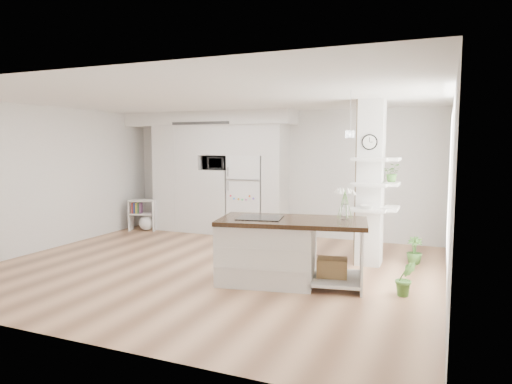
# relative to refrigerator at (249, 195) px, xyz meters

# --- Properties ---
(floor) EXTENTS (7.00, 6.00, 0.01)m
(floor) POSITION_rel_refrigerator_xyz_m (0.53, -2.68, -0.88)
(floor) COLOR tan
(floor) RESTS_ON ground
(room) EXTENTS (7.04, 6.04, 2.72)m
(room) POSITION_rel_refrigerator_xyz_m (0.53, -2.68, 0.98)
(room) COLOR white
(room) RESTS_ON ground
(cabinet_wall) EXTENTS (4.00, 0.71, 2.70)m
(cabinet_wall) POSITION_rel_refrigerator_xyz_m (-0.92, -0.01, 0.63)
(cabinet_wall) COLOR silver
(cabinet_wall) RESTS_ON floor
(refrigerator) EXTENTS (0.78, 0.69, 1.75)m
(refrigerator) POSITION_rel_refrigerator_xyz_m (0.00, 0.00, 0.00)
(refrigerator) COLOR white
(refrigerator) RESTS_ON floor
(column) EXTENTS (0.69, 0.90, 2.70)m
(column) POSITION_rel_refrigerator_xyz_m (2.90, -1.55, 0.48)
(column) COLOR silver
(column) RESTS_ON floor
(window) EXTENTS (0.00, 2.40, 2.40)m
(window) POSITION_rel_refrigerator_xyz_m (4.00, -2.38, 0.62)
(window) COLOR white
(window) RESTS_ON room
(pendant_light) EXTENTS (0.12, 0.12, 0.10)m
(pendant_light) POSITION_rel_refrigerator_xyz_m (2.23, -2.53, 1.24)
(pendant_light) COLOR white
(pendant_light) RESTS_ON room
(kitchen_island) EXTENTS (2.22, 1.35, 1.50)m
(kitchen_island) POSITION_rel_refrigerator_xyz_m (1.74, -3.03, -0.39)
(kitchen_island) COLOR silver
(kitchen_island) RESTS_ON floor
(bookshelf) EXTENTS (0.68, 0.53, 0.71)m
(bookshelf) POSITION_rel_refrigerator_xyz_m (-2.45, -0.45, -0.56)
(bookshelf) COLOR silver
(bookshelf) RESTS_ON floor
(floor_plant_a) EXTENTS (0.32, 0.29, 0.48)m
(floor_plant_a) POSITION_rel_refrigerator_xyz_m (3.52, -2.95, -0.64)
(floor_plant_a) COLOR #41752E
(floor_plant_a) RESTS_ON floor
(floor_plant_b) EXTENTS (0.27, 0.27, 0.45)m
(floor_plant_b) POSITION_rel_refrigerator_xyz_m (3.52, -1.17, -0.65)
(floor_plant_b) COLOR #41752E
(floor_plant_b) RESTS_ON floor
(microwave) EXTENTS (0.54, 0.37, 0.30)m
(microwave) POSITION_rel_refrigerator_xyz_m (-0.75, -0.06, 0.69)
(microwave) COLOR #2D2D2D
(microwave) RESTS_ON cabinet_wall
(shelf_plant) EXTENTS (0.27, 0.23, 0.30)m
(shelf_plant) POSITION_rel_refrigerator_xyz_m (3.15, -1.38, 0.65)
(shelf_plant) COLOR #41752E
(shelf_plant) RESTS_ON column
(decor_bowl) EXTENTS (0.22, 0.22, 0.05)m
(decor_bowl) POSITION_rel_refrigerator_xyz_m (2.82, -1.78, 0.13)
(decor_bowl) COLOR white
(decor_bowl) RESTS_ON column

